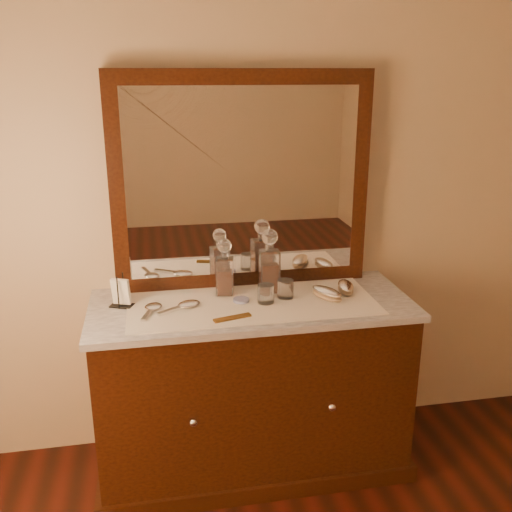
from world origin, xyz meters
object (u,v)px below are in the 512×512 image
Objects in this scene: mirror_frame at (242,182)px; brush_near at (327,293)px; dresser_cabinet at (252,388)px; napkin_rack at (121,294)px; hand_mirror_inner at (186,305)px; pin_dish at (241,300)px; brush_far at (346,287)px; decanter_left at (225,273)px; hand_mirror_outer at (152,308)px; comb at (232,318)px; decanter_right at (269,267)px.

mirror_frame is 0.64m from brush_near.
dresser_cabinet is 0.76m from napkin_rack.
hand_mirror_inner is at bearing -139.45° from mirror_frame.
pin_dish is 0.43× the size of brush_far.
decanter_left is 0.37m from hand_mirror_outer.
comb is 0.36m from hand_mirror_outer.
brush_far reaches higher than pin_dish.
mirror_frame is 0.69m from brush_far.
mirror_frame is 16.73× the size of pin_dish.
comb is (-0.11, -0.17, 0.45)m from dresser_cabinet.
comb is 0.78× the size of hand_mirror_inner.
decanter_left is 1.60× the size of brush_far.
brush_near is 0.78m from hand_mirror_outer.
hand_mirror_inner is (0.15, 0.00, 0.00)m from hand_mirror_outer.
brush_far reaches higher than comb.
napkin_rack reaches higher than pin_dish.
decanter_left reaches higher than brush_near.
brush_far is (0.57, 0.20, 0.02)m from comb.
brush_near reaches higher than brush_far.
hand_mirror_outer is (-0.39, -0.02, 0.00)m from pin_dish.
pin_dish is 0.50m from brush_far.
brush_near reaches higher than dresser_cabinet.
decanter_right is at bearing 16.85° from hand_mirror_inner.
dresser_cabinet is 0.54m from hand_mirror_inner.
decanter_right is (0.21, -0.01, 0.01)m from decanter_left.
decanter_left is (-0.10, 0.12, 0.55)m from dresser_cabinet.
dresser_cabinet is 5.28× the size of decanter_left.
dresser_cabinet is 19.51× the size of pin_dish.
decanter_left reaches higher than hand_mirror_outer.
napkin_rack reaches higher than brush_near.
mirror_frame is 0.43m from decanter_left.
decanter_left is 1.38× the size of hand_mirror_outer.
comb is at bearing -41.60° from hand_mirror_inner.
mirror_frame is at bearing 17.76° from napkin_rack.
napkin_rack is 0.56× the size of decanter_left.
comb is at bearing -91.86° from decanter_left.
hand_mirror_outer is (0.13, -0.07, -0.05)m from napkin_rack.
napkin_rack is 0.68m from decanter_right.
brush_far is (0.11, 0.06, -0.00)m from brush_near.
pin_dish is 0.39m from brush_near.
decanter_left reaches higher than dresser_cabinet.
mirror_frame is (0.00, 0.25, 0.94)m from dresser_cabinet.
hand_mirror_outer is at bearing -29.54° from napkin_rack.
brush_far is (0.50, 0.02, 0.02)m from pin_dish.
napkin_rack is at bearing -173.15° from decanter_left.
dresser_cabinet is at bearing 1.59° from hand_mirror_inner.
pin_dish is 0.19m from comb.
mirror_frame is at bearing 50.51° from decanter_left.
hand_mirror_outer is 0.92× the size of hand_mirror_inner.
napkin_rack is 0.16m from hand_mirror_outer.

